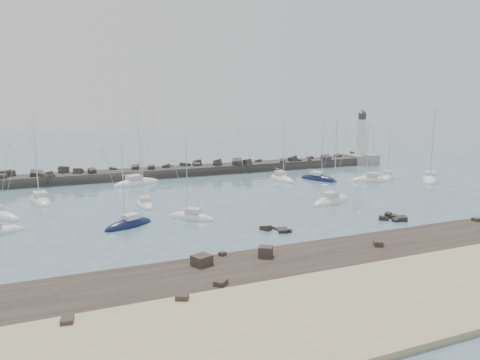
% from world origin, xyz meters
% --- Properties ---
extents(ground, '(400.00, 400.00, 0.00)m').
position_xyz_m(ground, '(0.00, 0.00, 0.00)').
color(ground, slate).
rests_on(ground, ground).
extents(sand_strip, '(140.00, 14.00, 1.00)m').
position_xyz_m(sand_strip, '(0.00, -32.00, 0.00)').
color(sand_strip, tan).
rests_on(sand_strip, ground).
extents(rock_shelf, '(140.00, 12.00, 1.95)m').
position_xyz_m(rock_shelf, '(0.04, -21.99, 0.01)').
color(rock_shelf, '#2B221D').
rests_on(rock_shelf, ground).
extents(rock_cluster_near, '(3.48, 3.53, 1.56)m').
position_xyz_m(rock_cluster_near, '(-3.57, -9.41, -0.02)').
color(rock_cluster_near, black).
rests_on(rock_cluster_near, ground).
extents(rock_cluster_far, '(3.74, 3.71, 1.48)m').
position_xyz_m(rock_cluster_far, '(14.06, -10.93, 0.12)').
color(rock_cluster_far, black).
rests_on(rock_cluster_far, ground).
extents(breakwater, '(115.00, 7.20, 4.89)m').
position_xyz_m(breakwater, '(-8.07, 38.00, 0.32)').
color(breakwater, '#292724').
rests_on(breakwater, ground).
extents(lighthouse, '(7.00, 7.00, 14.60)m').
position_xyz_m(lighthouse, '(47.00, 38.00, 3.09)').
color(lighthouse, gray).
rests_on(lighthouse, ground).
extents(sailboat_1, '(4.24, 9.68, 14.75)m').
position_xyz_m(sailboat_1, '(-30.57, 21.08, 0.14)').
color(sailboat_1, white).
rests_on(sailboat_1, ground).
extents(sailboat_2, '(7.59, 5.42, 11.79)m').
position_xyz_m(sailboat_2, '(-20.14, 0.12, 0.14)').
color(sailboat_2, '#0E173B').
rests_on(sailboat_2, ground).
extents(sailboat_3, '(2.33, 7.30, 11.57)m').
position_xyz_m(sailboat_3, '(-15.54, 11.45, 0.13)').
color(sailboat_3, white).
rests_on(sailboat_3, ground).
extents(sailboat_4, '(10.50, 6.13, 15.85)m').
position_xyz_m(sailboat_4, '(-13.02, 30.25, 0.15)').
color(sailboat_4, white).
rests_on(sailboat_4, ground).
extents(sailboat_5, '(6.40, 6.90, 11.48)m').
position_xyz_m(sailboat_5, '(-11.36, 0.64, 0.13)').
color(sailboat_5, white).
rests_on(sailboat_5, ground).
extents(sailboat_6, '(2.85, 8.65, 13.78)m').
position_xyz_m(sailboat_6, '(15.36, 23.14, 0.16)').
color(sailboat_6, white).
rests_on(sailboat_6, ground).
extents(sailboat_7, '(9.56, 6.06, 14.53)m').
position_xyz_m(sailboat_7, '(12.66, 1.43, 0.15)').
color(sailboat_7, white).
rests_on(sailboat_7, ground).
extents(sailboat_8, '(5.70, 9.16, 13.87)m').
position_xyz_m(sailboat_8, '(22.65, 20.46, 0.14)').
color(sailboat_8, '#0E173B').
rests_on(sailboat_8, ground).
extents(sailboat_9, '(8.03, 5.33, 12.50)m').
position_xyz_m(sailboat_9, '(31.00, 14.65, 0.16)').
color(sailboat_9, white).
rests_on(sailboat_9, ground).
extents(sailboat_10, '(2.56, 7.06, 11.07)m').
position_xyz_m(sailboat_10, '(33.57, 16.43, 0.13)').
color(sailboat_10, white).
rests_on(sailboat_10, ground).
extents(sailboat_11, '(9.06, 9.21, 15.61)m').
position_xyz_m(sailboat_11, '(42.91, 10.32, 0.15)').
color(sailboat_11, white).
rests_on(sailboat_11, ground).
extents(sailboat_12, '(6.89, 6.75, 11.88)m').
position_xyz_m(sailboat_12, '(37.27, 16.42, 0.15)').
color(sailboat_12, white).
rests_on(sailboat_12, ground).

